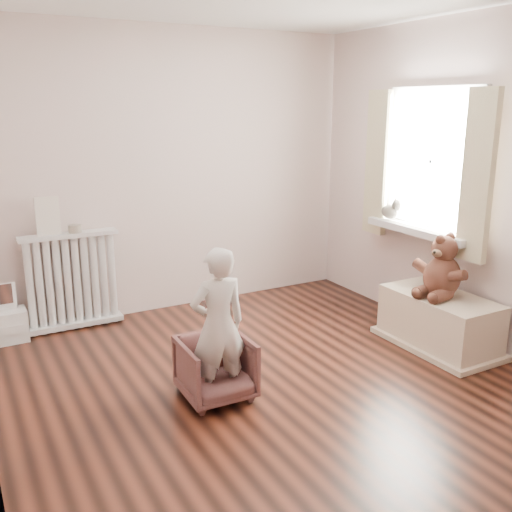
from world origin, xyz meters
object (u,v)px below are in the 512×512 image
radiator (73,286)px  toy_bench (439,323)px  toy_vanity (5,310)px  child (218,325)px  plush_cat (391,209)px  teddy_bear (443,268)px  armchair (216,368)px

radiator → toy_bench: size_ratio=0.93×
toy_vanity → child: (1.13, -1.74, 0.26)m
radiator → plush_cat: size_ratio=3.63×
plush_cat → child: bearing=-149.2°
teddy_bear → armchair: bearing=167.3°
toy_vanity → child: size_ratio=0.47×
child → teddy_bear: size_ratio=2.07×
teddy_bear → toy_vanity: bearing=140.0°
radiator → child: size_ratio=0.83×
child → plush_cat: plush_cat is taller
toy_bench → teddy_bear: 0.47m
radiator → toy_bench: radiator is taller
radiator → toy_bench: 3.11m
plush_cat → armchair: bearing=-150.4°
armchair → teddy_bear: (1.93, -0.11, 0.46)m
toy_bench → plush_cat: (0.14, 0.80, 0.80)m
child → teddy_bear: 1.93m
toy_bench → teddy_bear: bearing=-158.3°
child → toy_bench: 1.97m
toy_bench → plush_cat: size_ratio=3.92×
toy_bench → plush_cat: bearing=80.1°
child → armchair: bearing=-89.0°
radiator → child: child is taller
armchair → toy_bench: size_ratio=0.50×
armchair → teddy_bear: teddy_bear is taller
teddy_bear → toy_bench: bearing=12.2°
radiator → child: 1.86m
armchair → toy_bench: (1.94, -0.10, -0.01)m
radiator → armchair: (0.57, -1.72, -0.18)m
toy_bench → plush_cat: plush_cat is taller
child → plush_cat: (2.08, 0.75, 0.46)m
toy_vanity → child: bearing=-57.1°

